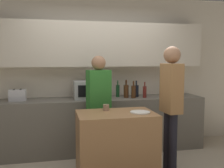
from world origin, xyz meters
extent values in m
cube|color=beige|center=(0.00, 1.74, 1.35)|extent=(6.40, 0.08, 2.70)
cube|color=beige|center=(0.00, 1.54, 1.83)|extent=(3.74, 0.32, 0.75)
cube|color=#6B665B|center=(0.00, 1.39, 0.46)|extent=(3.60, 0.62, 0.91)
cube|color=#996B42|center=(0.03, 0.29, 0.44)|extent=(1.01, 0.66, 0.89)
cube|color=#B7BABC|center=(-0.17, 1.42, 1.06)|extent=(0.52, 0.38, 0.30)
cube|color=black|center=(-0.22, 1.22, 1.06)|extent=(0.31, 0.01, 0.19)
cube|color=silver|center=(-1.33, 1.42, 1.00)|extent=(0.26, 0.16, 0.18)
cube|color=black|center=(-1.38, 1.42, 1.09)|extent=(0.02, 0.11, 0.01)
cube|color=black|center=(-1.28, 1.42, 1.09)|extent=(0.02, 0.11, 0.01)
cylinder|color=silver|center=(1.25, 1.42, 0.96)|extent=(0.14, 0.14, 0.10)
cylinder|color=#38662D|center=(1.25, 1.42, 1.10)|extent=(0.01, 0.01, 0.18)
sphere|color=#B25199|center=(1.25, 1.42, 1.24)|extent=(0.13, 0.13, 0.13)
cylinder|color=#194723|center=(0.35, 1.50, 1.02)|extent=(0.06, 0.06, 0.21)
cylinder|color=#194723|center=(0.35, 1.50, 1.16)|extent=(0.02, 0.02, 0.08)
cylinder|color=#472814|center=(0.46, 1.35, 1.02)|extent=(0.09, 0.09, 0.22)
cylinder|color=#472814|center=(0.46, 1.35, 1.18)|extent=(0.03, 0.03, 0.09)
cylinder|color=#472814|center=(0.58, 1.30, 1.02)|extent=(0.08, 0.08, 0.21)
cylinder|color=#472814|center=(0.58, 1.30, 1.16)|extent=(0.03, 0.03, 0.08)
cylinder|color=black|center=(0.67, 1.45, 1.01)|extent=(0.09, 0.09, 0.21)
cylinder|color=black|center=(0.67, 1.45, 1.16)|extent=(0.03, 0.03, 0.08)
cylinder|color=maroon|center=(0.78, 1.31, 1.01)|extent=(0.06, 0.06, 0.20)
cylinder|color=maroon|center=(0.78, 1.31, 1.15)|extent=(0.02, 0.02, 0.08)
cylinder|color=white|center=(0.33, 0.22, 0.89)|extent=(0.26, 0.26, 0.01)
cylinder|color=#A38067|center=(-0.07, 0.45, 0.93)|extent=(0.08, 0.08, 0.08)
cylinder|color=black|center=(0.82, 0.25, 0.42)|extent=(0.11, 0.11, 0.85)
cylinder|color=black|center=(0.81, 0.41, 0.42)|extent=(0.11, 0.11, 0.85)
cube|color=#9C6F42|center=(0.81, 0.33, 1.18)|extent=(0.21, 0.35, 0.67)
sphere|color=#9E7051|center=(0.81, 0.33, 1.63)|extent=(0.23, 0.23, 0.23)
cylinder|color=black|center=(-0.02, 0.89, 0.40)|extent=(0.11, 0.11, 0.79)
cylinder|color=black|center=(-0.18, 0.86, 0.40)|extent=(0.11, 0.11, 0.79)
cube|color=#2F782D|center=(-0.10, 0.88, 1.10)|extent=(0.37, 0.26, 0.63)
sphere|color=#9E7051|center=(-0.10, 0.88, 1.52)|extent=(0.21, 0.21, 0.21)
camera|label=1|loc=(-0.74, -2.96, 1.58)|focal=42.00mm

